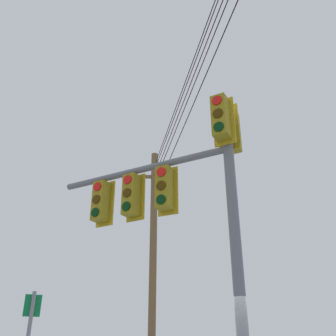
# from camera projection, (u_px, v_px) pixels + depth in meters

# --- Properties ---
(signal_mast_assembly) EXTENTS (4.25, 1.01, 6.31)m
(signal_mast_assembly) POSITION_uv_depth(u_px,v_px,m) (182.00, 193.00, 7.47)
(signal_mast_assembly) COLOR slate
(signal_mast_assembly) RESTS_ON ground
(utility_pole_wooden) EXTENTS (1.84, 0.99, 9.61)m
(utility_pole_wooden) POSITION_uv_depth(u_px,v_px,m) (153.00, 259.00, 14.90)
(utility_pole_wooden) COLOR brown
(utility_pole_wooden) RESTS_ON ground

